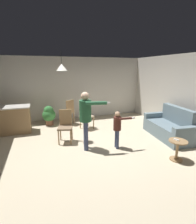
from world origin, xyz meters
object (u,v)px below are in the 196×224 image
at_px(person_child, 118,126).
at_px(dining_chair_near_wall, 68,111).
at_px(spare_remote_on_table, 176,140).
at_px(dining_chair_centre_back, 65,125).
at_px(kitchen_counter, 12,120).
at_px(potted_plant_corner, 49,115).
at_px(side_table_by_couch, 177,148).
at_px(couch_floral, 170,127).
at_px(dining_chair_by_counter, 86,114).
at_px(person_adult, 86,115).

distance_m(person_child, dining_chair_near_wall, 2.81).
bearing_deg(spare_remote_on_table, dining_chair_centre_back, 140.16).
bearing_deg(kitchen_counter, dining_chair_near_wall, 10.01).
bearing_deg(dining_chair_centre_back, person_child, 160.46).
bearing_deg(dining_chair_centre_back, kitchen_counter, -23.48).
xyz_separation_m(person_child, potted_plant_corner, (-1.71, 2.73, -0.24)).
bearing_deg(dining_chair_centre_back, potted_plant_corner, -62.05).
height_order(side_table_by_couch, person_child, person_child).
xyz_separation_m(couch_floral, dining_chair_by_counter, (-2.41, 1.73, 0.21)).
relative_size(couch_floral, spare_remote_on_table, 14.43).
bearing_deg(person_adult, person_child, 86.42).
distance_m(dining_chair_by_counter, dining_chair_near_wall, 0.90).
bearing_deg(couch_floral, person_child, 100.78).
bearing_deg(dining_chair_by_counter, person_child, 81.59).
relative_size(person_adult, dining_chair_near_wall, 1.62).
bearing_deg(potted_plant_corner, couch_floral, -34.55).
bearing_deg(spare_remote_on_table, person_adult, 145.95).
xyz_separation_m(dining_chair_by_counter, dining_chair_near_wall, (-0.52, 0.73, 0.00)).
height_order(side_table_by_couch, person_adult, person_adult).
bearing_deg(side_table_by_couch, person_child, 135.66).
distance_m(side_table_by_couch, dining_chair_centre_back, 3.17).
height_order(person_child, potted_plant_corner, person_child).
bearing_deg(person_child, dining_chair_by_counter, -164.27).
bearing_deg(potted_plant_corner, kitchen_counter, -160.58).
height_order(dining_chair_by_counter, spare_remote_on_table, dining_chair_by_counter).
bearing_deg(couch_floral, spare_remote_on_table, 149.17).
height_order(dining_chair_near_wall, spare_remote_on_table, dining_chair_near_wall).
height_order(person_adult, dining_chair_by_counter, person_adult).
relative_size(side_table_by_couch, potted_plant_corner, 0.66).
height_order(potted_plant_corner, spare_remote_on_table, potted_plant_corner).
distance_m(kitchen_counter, dining_chair_by_counter, 2.59).
distance_m(person_child, spare_remote_on_table, 1.52).
bearing_deg(side_table_by_couch, dining_chair_by_counter, 117.09).
bearing_deg(dining_chair_by_counter, dining_chair_near_wall, -75.29).
bearing_deg(potted_plant_corner, person_child, -57.91).
relative_size(kitchen_counter, spare_remote_on_table, 9.69).
bearing_deg(side_table_by_couch, dining_chair_centre_back, 140.32).
distance_m(couch_floral, side_table_by_couch, 1.54).
height_order(side_table_by_couch, potted_plant_corner, potted_plant_corner).
distance_m(person_child, potted_plant_corner, 3.23).
bearing_deg(spare_remote_on_table, dining_chair_near_wall, 118.53).
bearing_deg(kitchen_counter, dining_chair_by_counter, -8.30).
distance_m(person_adult, dining_chair_near_wall, 2.46).
distance_m(person_adult, person_child, 0.94).
height_order(person_child, spare_remote_on_table, person_child).
bearing_deg(kitchen_counter, person_child, -37.43).
xyz_separation_m(kitchen_counter, potted_plant_corner, (1.27, 0.45, -0.04)).
height_order(kitchen_counter, side_table_by_couch, kitchen_counter).
bearing_deg(spare_remote_on_table, dining_chair_by_counter, 116.65).
bearing_deg(kitchen_counter, dining_chair_centre_back, -39.12).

